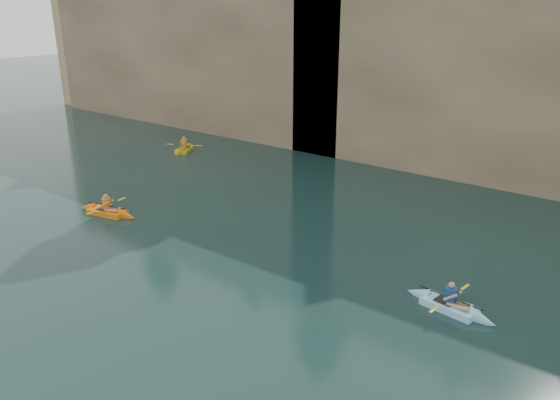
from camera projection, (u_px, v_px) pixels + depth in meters
The scene contains 8 objects.
cliff at pixel (524, 45), 31.10m from camera, with size 70.00×16.00×12.00m, color tan.
cliff_slab_west at pixel (186, 49), 37.30m from camera, with size 26.00×2.40×10.56m, color #99815C.
cliff_slab_center at pixel (524, 63), 24.54m from camera, with size 24.00×2.40×11.40m, color #99815C.
sea_cave_west at pixel (202, 101), 36.78m from camera, with size 4.50×1.00×4.00m, color black.
sea_cave_center at pixel (390, 136), 28.90m from camera, with size 3.50×1.00×3.20m, color black.
kayaker_orange at pixel (107, 211), 22.56m from camera, with size 2.99×2.18×1.11m.
kayaker_ltblue_near at pixel (449, 305), 15.56m from camera, with size 2.83×2.17×1.09m.
kayaker_yellow at pixel (185, 149), 32.18m from camera, with size 1.98×2.69×1.09m.
Camera 1 is at (8.64, -4.06, 8.27)m, focal length 35.00 mm.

